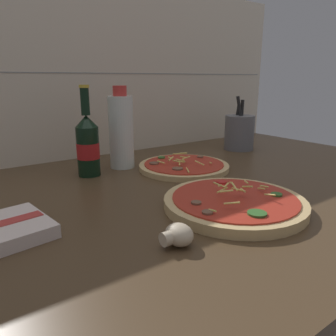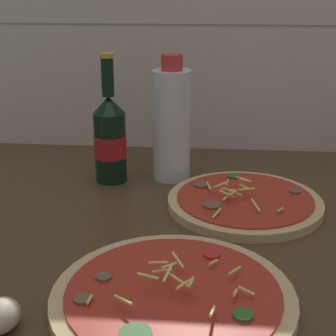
{
  "view_description": "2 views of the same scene",
  "coord_description": "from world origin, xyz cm",
  "px_view_note": "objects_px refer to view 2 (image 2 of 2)",
  "views": [
    {
      "loc": [
        -47.22,
        -59.02,
        28.32
      ],
      "look_at": [
        0.05,
        7.0,
        6.04
      ],
      "focal_mm": 35.0,
      "sensor_mm": 36.0,
      "label": 1
    },
    {
      "loc": [
        4.4,
        -67.27,
        39.47
      ],
      "look_at": [
        -2.26,
        10.66,
        10.32
      ],
      "focal_mm": 55.0,
      "sensor_mm": 36.0,
      "label": 2
    }
  ],
  "objects_px": {
    "pizza_far": "(244,202)",
    "oil_bottle": "(172,123)",
    "pizza_near": "(173,299)",
    "beer_bottle": "(110,137)"
  },
  "relations": [
    {
      "from": "pizza_far",
      "to": "beer_bottle",
      "type": "distance_m",
      "value": 0.28
    },
    {
      "from": "pizza_near",
      "to": "beer_bottle",
      "type": "distance_m",
      "value": 0.43
    },
    {
      "from": "oil_bottle",
      "to": "beer_bottle",
      "type": "bearing_deg",
      "value": -168.12
    },
    {
      "from": "oil_bottle",
      "to": "pizza_near",
      "type": "bearing_deg",
      "value": -85.26
    },
    {
      "from": "pizza_near",
      "to": "beer_bottle",
      "type": "height_order",
      "value": "beer_bottle"
    },
    {
      "from": "pizza_far",
      "to": "oil_bottle",
      "type": "relative_size",
      "value": 1.1
    },
    {
      "from": "pizza_near",
      "to": "pizza_far",
      "type": "xyz_separation_m",
      "value": [
        0.1,
        0.29,
        -0.0
      ]
    },
    {
      "from": "pizza_far",
      "to": "beer_bottle",
      "type": "xyz_separation_m",
      "value": [
        -0.25,
        0.1,
        0.08
      ]
    },
    {
      "from": "pizza_near",
      "to": "pizza_far",
      "type": "distance_m",
      "value": 0.31
    },
    {
      "from": "pizza_far",
      "to": "oil_bottle",
      "type": "bearing_deg",
      "value": 136.72
    }
  ]
}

